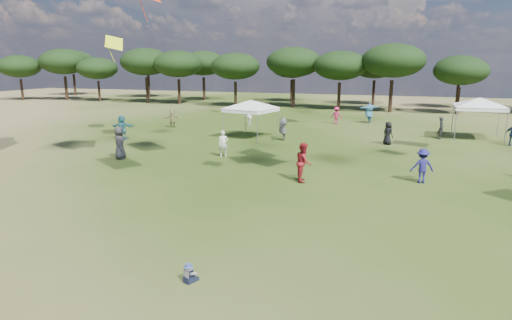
{
  "coord_description": "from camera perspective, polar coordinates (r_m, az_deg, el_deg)",
  "views": [
    {
      "loc": [
        4.58,
        -6.41,
        5.42
      ],
      "look_at": [
        0.33,
        6.0,
        2.44
      ],
      "focal_mm": 30.0,
      "sensor_mm": 36.0,
      "label": 1
    }
  ],
  "objects": [
    {
      "name": "tent_left",
      "position": [
        31.34,
        -0.7,
        7.79
      ],
      "size": [
        6.14,
        6.14,
        3.11
      ],
      "rotation": [
        0.0,
        0.0,
        -0.23
      ],
      "color": "gray",
      "rests_on": "ground"
    },
    {
      "name": "toddler",
      "position": [
        11.28,
        -8.89,
        -14.78
      ],
      "size": [
        0.38,
        0.41,
        0.51
      ],
      "rotation": [
        0.0,
        0.0,
        -0.37
      ],
      "color": "black",
      "rests_on": "ground"
    },
    {
      "name": "tent_right",
      "position": [
        34.8,
        27.73,
        7.17
      ],
      "size": [
        6.72,
        6.72,
        3.31
      ],
      "rotation": [
        0.0,
        0.0,
        -0.03
      ],
      "color": "gray",
      "rests_on": "ground"
    },
    {
      "name": "tree_line",
      "position": [
        53.86,
        16.96,
        12.27
      ],
      "size": [
        108.78,
        17.63,
        7.77
      ],
      "color": "black",
      "rests_on": "ground"
    },
    {
      "name": "festival_crowd",
      "position": [
        30.96,
        5.87,
        4.28
      ],
      "size": [
        27.5,
        23.01,
        1.88
      ],
      "color": "navy",
      "rests_on": "ground"
    }
  ]
}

